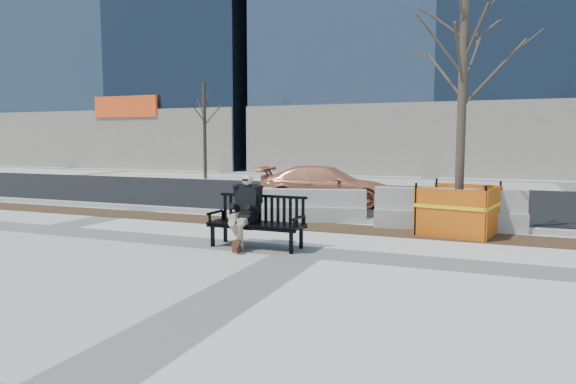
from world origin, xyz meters
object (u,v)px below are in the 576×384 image
at_px(tree_fence, 458,234).
at_px(jersey_barrier_right, 448,229).
at_px(sedan, 326,205).
at_px(jersey_barrier_left, 309,221).
at_px(seated_man, 246,246).
at_px(bench, 257,247).

height_order(tree_fence, jersey_barrier_right, tree_fence).
distance_m(sedan, jersey_barrier_left, 3.28).
bearing_deg(seated_man, bench, -11.27).
bearing_deg(jersey_barrier_right, sedan, 133.61).
bearing_deg(seated_man, sedan, 95.10).
xyz_separation_m(bench, jersey_barrier_right, (3.18, 3.42, 0.00)).
relative_size(seated_man, sedan, 0.32).
height_order(bench, sedan, sedan).
relative_size(seated_man, jersey_barrier_right, 0.41).
distance_m(tree_fence, jersey_barrier_right, 0.58).
bearing_deg(seated_man, tree_fence, 38.69).
bearing_deg(tree_fence, seated_man, -142.37).
bearing_deg(jersey_barrier_right, tree_fence, -72.47).
distance_m(jersey_barrier_left, jersey_barrier_right, 3.32).
distance_m(sedan, jersey_barrier_right, 4.98).
bearing_deg(sedan, bench, 178.48).
xyz_separation_m(sedan, jersey_barrier_right, (3.89, -3.11, 0.00)).
xyz_separation_m(tree_fence, sedan, (-4.14, 3.64, 0.00)).
relative_size(tree_fence, jersey_barrier_right, 1.71).
xyz_separation_m(bench, tree_fence, (3.43, 2.89, 0.00)).
distance_m(bench, tree_fence, 4.49).
distance_m(seated_man, sedan, 6.50).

